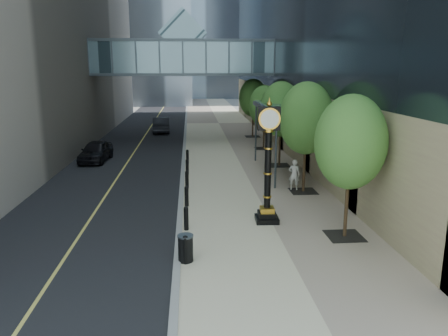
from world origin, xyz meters
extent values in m
plane|color=gray|center=(0.00, 0.00, 0.00)|extent=(320.00, 320.00, 0.00)
cube|color=black|center=(-7.00, 40.00, 0.01)|extent=(8.00, 180.00, 0.02)
cube|color=beige|center=(1.00, 40.00, 0.03)|extent=(8.00, 180.00, 0.06)
cube|color=gray|center=(-3.00, 40.00, 0.04)|extent=(0.25, 180.00, 0.07)
cube|color=slate|center=(-3.00, 28.00, 7.50)|extent=(17.00, 4.00, 3.00)
cube|color=#383F44|center=(-3.00, 28.00, 6.05)|extent=(17.00, 4.20, 0.25)
cube|color=#383F44|center=(-3.00, 28.00, 8.95)|extent=(17.00, 4.20, 0.25)
cube|color=slate|center=(-3.00, 28.00, 9.60)|extent=(4.24, 3.00, 4.24)
cube|color=#383F44|center=(3.50, 14.00, 4.20)|extent=(3.00, 8.00, 0.25)
cube|color=slate|center=(3.50, 14.00, 4.35)|extent=(2.80, 7.80, 0.06)
cylinder|color=#383F44|center=(2.20, 10.30, 2.10)|extent=(0.12, 0.12, 4.20)
cylinder|color=#383F44|center=(2.20, 17.70, 2.10)|extent=(0.12, 0.12, 4.20)
cylinder|color=black|center=(-2.70, 1.00, 0.51)|extent=(0.20, 0.20, 0.90)
cylinder|color=black|center=(-2.70, 4.20, 0.51)|extent=(0.20, 0.20, 0.90)
cylinder|color=black|center=(-2.70, 7.40, 0.51)|extent=(0.20, 0.20, 0.90)
cylinder|color=black|center=(-2.70, 10.60, 0.51)|extent=(0.20, 0.20, 0.90)
cylinder|color=black|center=(-2.70, 13.80, 0.51)|extent=(0.20, 0.20, 0.90)
cylinder|color=black|center=(-2.70, 17.00, 0.51)|extent=(0.20, 0.20, 0.90)
cube|color=black|center=(3.60, 3.00, 0.07)|extent=(1.40, 1.40, 0.02)
cylinder|color=#3E2E1A|center=(3.60, 3.00, 1.55)|extent=(0.14, 0.14, 2.99)
ellipsoid|color=#306525|center=(3.60, 3.00, 3.86)|extent=(2.74, 2.74, 3.65)
cube|color=black|center=(3.60, 9.50, 0.07)|extent=(1.40, 1.40, 0.02)
cylinder|color=#3E2E1A|center=(3.60, 9.50, 1.62)|extent=(0.14, 0.14, 3.13)
ellipsoid|color=#306525|center=(3.60, 9.50, 4.04)|extent=(2.87, 2.87, 3.82)
cube|color=black|center=(3.60, 16.00, 0.07)|extent=(1.40, 1.40, 0.02)
cylinder|color=#3E2E1A|center=(3.60, 16.00, 1.58)|extent=(0.14, 0.14, 3.03)
ellipsoid|color=#306525|center=(3.60, 16.00, 3.92)|extent=(2.78, 2.78, 3.70)
cube|color=black|center=(3.60, 22.50, 0.07)|extent=(1.40, 1.40, 0.02)
cylinder|color=#3E2E1A|center=(3.60, 22.50, 1.44)|extent=(0.14, 0.14, 2.76)
ellipsoid|color=#306525|center=(3.60, 22.50, 3.57)|extent=(2.53, 2.53, 3.37)
cube|color=black|center=(3.60, 29.00, 0.07)|extent=(1.40, 1.40, 0.02)
cylinder|color=#3E2E1A|center=(3.60, 29.00, 1.54)|extent=(0.14, 0.14, 2.96)
ellipsoid|color=#306525|center=(3.60, 29.00, 3.82)|extent=(2.71, 2.71, 3.61)
cube|color=black|center=(0.80, 4.94, 0.17)|extent=(1.01, 1.01, 0.22)
cube|color=black|center=(0.80, 4.94, 0.39)|extent=(0.79, 0.79, 0.22)
cube|color=gold|center=(0.80, 4.94, 0.60)|extent=(0.62, 0.62, 0.22)
cylinder|color=black|center=(0.80, 4.94, 2.40)|extent=(0.28, 0.28, 3.37)
cube|color=black|center=(0.80, 4.94, 4.57)|extent=(0.93, 0.36, 0.98)
cylinder|color=white|center=(0.80, 5.13, 4.57)|extent=(0.76, 0.07, 0.76)
cylinder|color=white|center=(0.80, 4.75, 4.57)|extent=(0.76, 0.07, 0.76)
sphere|color=gold|center=(0.80, 4.94, 5.17)|extent=(0.22, 0.22, 0.22)
cylinder|color=black|center=(-2.70, 1.19, 0.51)|extent=(0.58, 0.58, 0.90)
imported|color=#BDB8AD|center=(3.16, 9.85, 0.92)|extent=(0.73, 0.59, 1.72)
imported|color=black|center=(-9.30, 18.62, 0.76)|extent=(2.08, 4.46, 1.48)
imported|color=black|center=(-5.50, 32.97, 0.81)|extent=(1.97, 4.90, 1.59)
camera|label=1|loc=(-2.46, -12.93, 6.61)|focal=35.00mm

